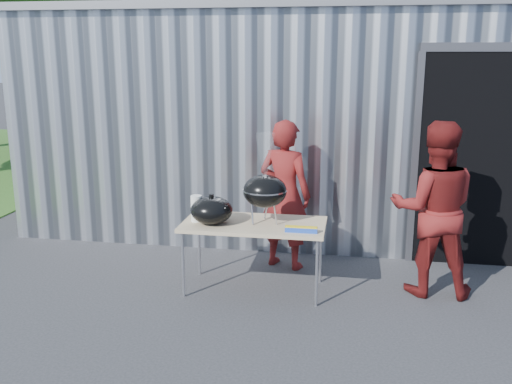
% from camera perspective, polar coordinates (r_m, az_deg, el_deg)
% --- Properties ---
extents(ground, '(80.00, 80.00, 0.00)m').
position_cam_1_polar(ground, '(5.89, -4.31, -11.29)').
color(ground, '#2C2C2F').
extents(building, '(8.20, 6.20, 3.10)m').
position_cam_1_polar(building, '(9.81, 7.35, 8.09)').
color(building, silver).
rests_on(building, ground).
extents(folding_table, '(1.50, 0.75, 0.75)m').
position_cam_1_polar(folding_table, '(6.01, -0.21, -3.45)').
color(folding_table, tan).
rests_on(folding_table, ground).
extents(kettle_grill, '(0.46, 0.46, 0.94)m').
position_cam_1_polar(kettle_grill, '(5.89, 0.89, 0.79)').
color(kettle_grill, black).
rests_on(kettle_grill, folding_table).
extents(grill_lid, '(0.44, 0.44, 0.32)m').
position_cam_1_polar(grill_lid, '(5.95, -4.46, -1.83)').
color(grill_lid, black).
rests_on(grill_lid, folding_table).
extents(paper_towels, '(0.12, 0.12, 0.28)m').
position_cam_1_polar(paper_towels, '(6.04, -5.97, -1.65)').
color(paper_towels, white).
rests_on(paper_towels, folding_table).
extents(white_tub, '(0.20, 0.15, 0.10)m').
position_cam_1_polar(white_tub, '(6.31, -4.78, -1.80)').
color(white_tub, white).
rests_on(white_tub, folding_table).
extents(foil_box, '(0.32, 0.06, 0.06)m').
position_cam_1_polar(foil_box, '(5.69, 4.54, -3.75)').
color(foil_box, blue).
rests_on(foil_box, folding_table).
extents(person_cook, '(0.74, 0.61, 1.76)m').
position_cam_1_polar(person_cook, '(6.65, 2.90, -0.27)').
color(person_cook, maroon).
rests_on(person_cook, ground).
extents(person_bystander, '(0.89, 0.70, 1.83)m').
position_cam_1_polar(person_bystander, '(6.17, 17.34, -1.64)').
color(person_bystander, maroon).
rests_on(person_bystander, ground).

